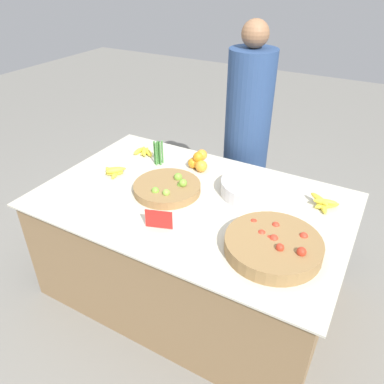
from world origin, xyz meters
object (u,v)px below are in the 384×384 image
object	(u,v)px
lime_bowl	(168,187)
tomato_basket	(273,245)
metal_bowl	(252,188)
price_sign	(159,219)
vendor_person	(246,143)

from	to	relation	value
lime_bowl	tomato_basket	bearing A→B (deg)	-16.24
tomato_basket	metal_bowl	xyz separation A→B (m)	(-0.29, 0.45, 0.01)
metal_bowl	price_sign	distance (m)	0.64
lime_bowl	vendor_person	bearing A→B (deg)	79.04
price_sign	metal_bowl	bearing A→B (deg)	42.34
metal_bowl	vendor_person	bearing A→B (deg)	115.29
metal_bowl	vendor_person	distance (m)	0.70
metal_bowl	vendor_person	xyz separation A→B (m)	(-0.30, 0.63, -0.03)
lime_bowl	tomato_basket	world-z (taller)	tomato_basket
lime_bowl	tomato_basket	distance (m)	0.78
tomato_basket	vendor_person	size ratio (longest dim) A/B	0.29
tomato_basket	price_sign	distance (m)	0.61
vendor_person	price_sign	bearing A→B (deg)	-90.43
metal_bowl	lime_bowl	bearing A→B (deg)	-153.93
tomato_basket	metal_bowl	bearing A→B (deg)	122.67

